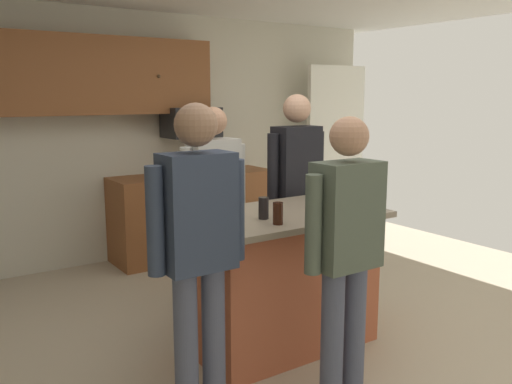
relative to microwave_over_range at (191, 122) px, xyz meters
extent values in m
plane|color=#B7A88E|center=(-0.60, -2.50, -1.45)|extent=(7.04, 7.04, 0.00)
cube|color=beige|center=(-0.60, 0.30, -0.15)|extent=(6.40, 0.10, 2.60)
cube|color=white|center=(2.00, -0.10, -0.35)|extent=(0.90, 0.06, 2.00)
cube|color=brown|center=(-1.00, 0.10, 0.47)|extent=(2.40, 0.35, 0.75)
sphere|color=#4C3823|center=(-0.40, -0.09, 0.48)|extent=(0.04, 0.04, 0.04)
cube|color=brown|center=(0.00, -0.02, -1.00)|extent=(1.80, 0.60, 0.90)
sphere|color=#4C3823|center=(0.45, -0.33, -1.00)|extent=(0.04, 0.04, 0.04)
cube|color=black|center=(0.00, 0.00, 0.00)|extent=(0.56, 0.40, 0.32)
cube|color=#AD5638|center=(-0.55, -2.34, -0.99)|extent=(1.24, 0.69, 0.91)
cube|color=gray|center=(-0.55, -2.34, -0.52)|extent=(1.38, 0.83, 0.04)
cylinder|color=#4C5166|center=(-0.75, -3.10, -1.05)|extent=(0.13, 0.13, 0.79)
cylinder|color=#4C5166|center=(-0.58, -3.10, -1.05)|extent=(0.13, 0.13, 0.79)
cube|color=#4C5647|center=(-0.67, -3.10, -0.36)|extent=(0.38, 0.22, 0.59)
sphere|color=tan|center=(-0.67, -3.10, 0.07)|extent=(0.21, 0.21, 0.21)
cylinder|color=#4C5647|center=(-0.91, -3.10, -0.38)|extent=(0.09, 0.09, 0.53)
cylinder|color=#4C5647|center=(-0.43, -3.10, -0.38)|extent=(0.09, 0.09, 0.53)
cylinder|color=#383842|center=(-0.01, -1.72, -1.02)|extent=(0.13, 0.13, 0.85)
cylinder|color=#383842|center=(0.16, -1.72, -1.02)|extent=(0.13, 0.13, 0.85)
cube|color=black|center=(0.07, -1.72, -0.28)|extent=(0.38, 0.22, 0.64)
sphere|color=tan|center=(0.07, -1.72, 0.18)|extent=(0.23, 0.23, 0.23)
cylinder|color=black|center=(-0.17, -1.72, -0.30)|extent=(0.09, 0.09, 0.57)
cylinder|color=black|center=(0.31, -1.72, -0.30)|extent=(0.09, 0.09, 0.57)
cylinder|color=#232D4C|center=(-0.72, -1.57, -1.05)|extent=(0.13, 0.13, 0.80)
cylinder|color=#232D4C|center=(-0.55, -1.57, -1.05)|extent=(0.13, 0.13, 0.80)
cube|color=#B7B7B2|center=(-0.63, -1.57, -0.35)|extent=(0.38, 0.22, 0.60)
sphere|color=tan|center=(-0.63, -1.57, 0.09)|extent=(0.22, 0.22, 0.22)
cylinder|color=#B7B7B2|center=(-0.87, -1.57, -0.37)|extent=(0.09, 0.09, 0.54)
cylinder|color=#B7B7B2|center=(-0.39, -1.57, -0.37)|extent=(0.09, 0.09, 0.54)
cylinder|color=#4C5166|center=(-1.50, -2.76, -1.04)|extent=(0.13, 0.13, 0.83)
cylinder|color=#4C5166|center=(-1.33, -2.76, -1.04)|extent=(0.13, 0.13, 0.83)
cube|color=#2D384C|center=(-1.41, -2.76, -0.31)|extent=(0.38, 0.22, 0.62)
sphere|color=#8C664C|center=(-1.41, -2.76, 0.14)|extent=(0.22, 0.22, 0.22)
cylinder|color=#2D384C|center=(-1.65, -2.76, -0.33)|extent=(0.09, 0.09, 0.56)
cylinder|color=#2D384C|center=(-1.17, -2.76, -0.33)|extent=(0.09, 0.09, 0.56)
cylinder|color=black|center=(-0.06, -2.45, -0.43)|extent=(0.07, 0.07, 0.15)
cylinder|color=black|center=(-0.75, -2.43, -0.43)|extent=(0.07, 0.07, 0.14)
cylinder|color=black|center=(-0.77, -2.60, -0.43)|extent=(0.06, 0.06, 0.14)
cylinder|color=black|center=(-0.89, -2.19, -0.42)|extent=(0.07, 0.07, 0.16)
camera|label=1|loc=(-2.72, -5.23, 0.29)|focal=38.10mm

